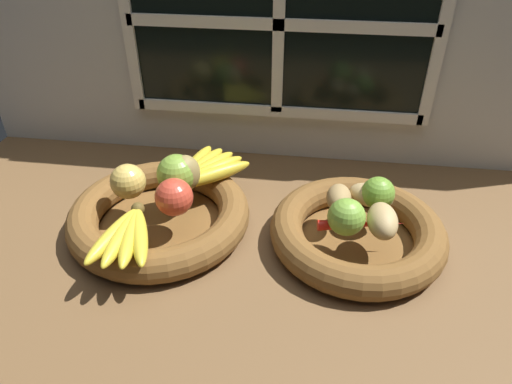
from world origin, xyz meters
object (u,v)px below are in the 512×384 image
Objects in this scene: apple_red_right at (174,197)px; potato_oblong at (339,198)px; potato_back at (371,195)px; chili_pepper at (361,224)px; potato_small at (382,221)px; banana_bunch_front at (127,235)px; lime_near at (346,217)px; apple_golden_left at (128,181)px; pear_brown at (185,173)px; apple_green_back at (177,174)px; fruit_bowl_left at (160,215)px; banana_bunch_back at (205,170)px; fruit_bowl_right at (357,232)px; lime_far at (378,193)px.

apple_red_right is 0.99× the size of potato_oblong.
chili_pepper is at bearing -104.94° from potato_back.
banana_bunch_front is at bearing -169.12° from potato_small.
potato_small reaches higher than chili_pepper.
apple_golden_left is at bearing 172.50° from lime_near.
potato_oblong is (28.91, -1.93, -1.53)cm from pear_brown.
lime_near is (31.33, -8.29, -0.57)cm from apple_green_back.
potato_small is at bearing -4.74° from fruit_bowl_left.
banana_bunch_front is 43.46cm from potato_back.
potato_back is (40.43, 15.93, 0.66)cm from banana_bunch_front.
banana_bunch_front is 2.39× the size of potato_oblong.
chili_pepper is at bearing -56.11° from potato_oblong.
banana_bunch_back is (2.49, 5.21, -2.17)cm from pear_brown.
lime_near is at bearing -123.69° from fruit_bowl_right.
apple_green_back reaches higher than lime_near.
apple_green_back is at bearing -123.49° from banana_bunch_back.
apple_green_back reaches higher than pear_brown.
pear_brown reaches higher than fruit_bowl_left.
apple_green_back reaches higher than banana_bunch_front.
apple_red_right is at bearing -168.25° from potato_back.
potato_back is 1.55cm from lime_far.
potato_oblong is 1.07× the size of lime_near.
chili_pepper is at bearing -4.37° from fruit_bowl_left.
lime_near reaches higher than lime_far.
potato_back is (5.83, 1.67, -0.10)cm from potato_oblong.
fruit_bowl_right is at bearing -7.12° from apple_green_back.
lime_far is at bearing 10.57° from apple_red_right.
fruit_bowl_right is 7.96cm from lime_far.
lime_far is (1.06, -0.54, 0.99)cm from potato_back.
banana_bunch_front is 42.46cm from potato_small.
apple_golden_left is 0.40× the size of banana_bunch_front.
potato_small is (40.17, -3.33, 5.57)cm from fruit_bowl_left.
potato_oblong is (-3.75, 2.92, 5.20)cm from fruit_bowl_right.
potato_oblong reaches higher than fruit_bowl_right.
apple_golden_left is 0.44× the size of chili_pepper.
apple_golden_left is 0.81× the size of potato_back.
lime_far is at bearing 52.13° from fruit_bowl_right.
banana_bunch_back is at bearing 64.51° from pear_brown.
potato_oblong is (28.85, 5.55, -1.29)cm from apple_red_right.
pear_brown is 17.31cm from banana_bunch_front.
potato_small is (36.00, -8.18, -1.16)cm from pear_brown.
lime_far is at bearing -1.30° from pear_brown.
banana_bunch_front is 36.44cm from lime_near.
fruit_bowl_left is 40.69cm from potato_small.
banana_bunch_back is 30.94cm from lime_near.
banana_bunch_front is 22.91cm from banana_bunch_back.
fruit_bowl_right is 43.00cm from apple_golden_left.
fruit_bowl_right is at bearing -8.44° from pear_brown.
pear_brown is at bearing 70.67° from banana_bunch_front.
apple_green_back is 36.15cm from potato_back.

